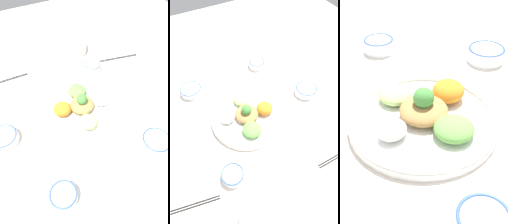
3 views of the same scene
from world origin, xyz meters
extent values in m
plane|color=silver|center=(0.00, 0.00, 0.00)|extent=(2.40, 2.40, 0.00)
cylinder|color=white|center=(0.00, -0.02, 0.01)|extent=(0.36, 0.36, 0.02)
torus|color=white|center=(0.00, -0.02, 0.03)|extent=(0.36, 0.36, 0.02)
ellipsoid|color=#B7DB7A|center=(-0.10, 0.00, 0.04)|extent=(0.10, 0.10, 0.04)
ellipsoid|color=white|center=(-0.02, -0.11, 0.04)|extent=(0.07, 0.08, 0.04)
ellipsoid|color=#6BAD4C|center=(0.09, -0.04, 0.04)|extent=(0.11, 0.11, 0.04)
ellipsoid|color=orange|center=(0.01, 0.08, 0.05)|extent=(0.09, 0.10, 0.05)
ellipsoid|color=#AD7F47|center=(0.00, -0.02, 0.04)|extent=(0.11, 0.11, 0.04)
sphere|color=#478E3D|center=(0.00, -0.02, 0.08)|extent=(0.05, 0.05, 0.05)
cylinder|color=white|center=(-0.30, -0.21, 0.02)|extent=(0.12, 0.12, 0.04)
torus|color=#38569E|center=(-0.30, -0.21, 0.04)|extent=(0.12, 0.12, 0.01)
cylinder|color=maroon|center=(-0.30, -0.21, 0.03)|extent=(0.10, 0.10, 0.00)
cylinder|color=white|center=(0.23, -0.20, 0.02)|extent=(0.09, 0.09, 0.04)
torus|color=#38569E|center=(0.23, -0.20, 0.04)|extent=(0.09, 0.09, 0.01)
cylinder|color=maroon|center=(0.23, -0.20, 0.04)|extent=(0.08, 0.08, 0.00)
cylinder|color=white|center=(0.00, 0.35, 0.02)|extent=(0.12, 0.12, 0.04)
torus|color=#38569E|center=(0.00, 0.35, 0.04)|extent=(0.12, 0.12, 0.01)
cylinder|color=maroon|center=(0.00, 0.35, 0.04)|extent=(0.09, 0.09, 0.00)
cylinder|color=white|center=(-0.32, 0.22, 0.02)|extent=(0.10, 0.10, 0.04)
torus|color=#38569E|center=(-0.32, 0.22, 0.04)|extent=(0.10, 0.10, 0.01)
cylinder|color=maroon|center=(-0.32, 0.22, 0.04)|extent=(0.08, 0.08, 0.00)
cylinder|color=black|center=(0.25, -0.40, 0.00)|extent=(0.05, 0.24, 0.01)
cylinder|color=black|center=(0.26, -0.40, 0.00)|extent=(0.05, 0.24, 0.01)
cube|color=beige|center=(-0.23, -0.07, 0.00)|extent=(0.08, 0.07, 0.01)
ellipsoid|color=beige|center=(-0.28, -0.03, 0.00)|extent=(0.06, 0.06, 0.01)
camera|label=1|loc=(-0.50, 0.22, 0.72)|focal=30.00mm
camera|label=2|loc=(0.48, -0.24, 0.80)|focal=30.00mm
camera|label=3|loc=(0.31, -0.50, 0.49)|focal=50.00mm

